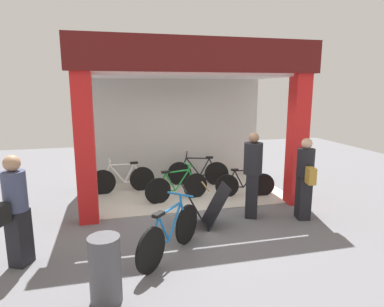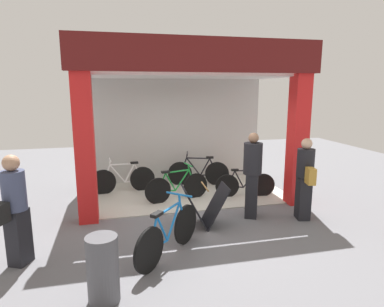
% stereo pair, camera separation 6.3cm
% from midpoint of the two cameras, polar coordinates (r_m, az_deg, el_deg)
% --- Properties ---
extents(ground_plane, '(17.81, 17.81, 0.00)m').
position_cam_midpoint_polar(ground_plane, '(7.27, 1.01, -9.91)').
color(ground_plane, slate).
rests_on(ground_plane, ground).
extents(shop_facade, '(5.11, 2.92, 3.59)m').
position_cam_midpoint_polar(shop_facade, '(8.14, -1.43, 6.31)').
color(shop_facade, beige).
rests_on(shop_facade, ground).
extents(bicycle_inside_0, '(1.45, 0.40, 0.80)m').
position_cam_midpoint_polar(bicycle_inside_0, '(8.19, 8.86, -5.23)').
color(bicycle_inside_0, black).
rests_on(bicycle_inside_0, ground).
extents(bicycle_inside_1, '(1.62, 0.51, 0.91)m').
position_cam_midpoint_polar(bicycle_inside_1, '(9.02, 0.89, -3.26)').
color(bicycle_inside_1, black).
rests_on(bicycle_inside_1, ground).
extents(bicycle_inside_2, '(1.54, 0.45, 0.86)m').
position_cam_midpoint_polar(bicycle_inside_2, '(7.80, -2.83, -5.76)').
color(bicycle_inside_2, black).
rests_on(bicycle_inside_2, ground).
extents(bicycle_inside_3, '(1.62, 0.44, 0.89)m').
position_cam_midpoint_polar(bicycle_inside_3, '(8.57, -11.98, -4.35)').
color(bicycle_inside_3, black).
rests_on(bicycle_inside_3, ground).
extents(bicycle_parked_0, '(1.20, 1.30, 0.95)m').
position_cam_midpoint_polar(bicycle_parked_0, '(5.35, -4.12, -13.62)').
color(bicycle_parked_0, black).
rests_on(bicycle_parked_0, ground).
extents(sandwich_board_sign, '(0.90, 0.64, 0.81)m').
position_cam_midpoint_polar(sandwich_board_sign, '(6.44, 2.01, -8.97)').
color(sandwich_board_sign, black).
rests_on(sandwich_board_sign, ground).
extents(pedestrian_0, '(0.40, 0.63, 1.66)m').
position_cam_midpoint_polar(pedestrian_0, '(6.99, 18.61, -3.97)').
color(pedestrian_0, black).
rests_on(pedestrian_0, ground).
extents(pedestrian_1, '(0.51, 0.68, 1.75)m').
position_cam_midpoint_polar(pedestrian_1, '(6.85, 10.12, -3.37)').
color(pedestrian_1, black).
rests_on(pedestrian_1, ground).
extents(pedestrian_2, '(0.49, 0.66, 1.69)m').
position_cam_midpoint_polar(pedestrian_2, '(5.56, -28.36, -8.47)').
color(pedestrian_2, black).
rests_on(pedestrian_2, ground).
extents(trash_bin, '(0.39, 0.39, 0.86)m').
position_cam_midpoint_polar(trash_bin, '(4.45, -15.10, -18.70)').
color(trash_bin, '#4C4C51').
rests_on(trash_bin, ground).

